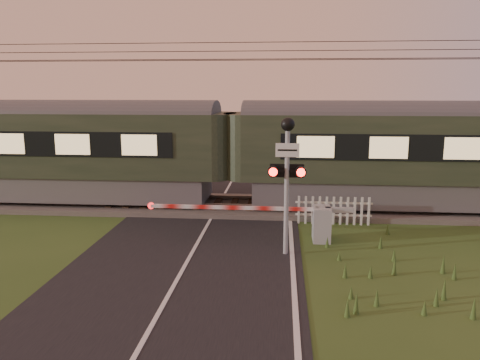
# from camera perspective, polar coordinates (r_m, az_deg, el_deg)

# --- Properties ---
(ground) EXTENTS (160.00, 160.00, 0.00)m
(ground) POSITION_cam_1_polar(r_m,az_deg,el_deg) (11.86, -7.14, -11.13)
(ground) COLOR #304C1D
(ground) RESTS_ON ground
(road) EXTENTS (6.00, 140.00, 0.03)m
(road) POSITION_cam_1_polar(r_m,az_deg,el_deg) (11.65, -7.30, -11.51)
(road) COLOR black
(road) RESTS_ON ground
(track_bed) EXTENTS (140.00, 3.40, 0.39)m
(track_bed) POSITION_cam_1_polar(r_m,az_deg,el_deg) (17.94, -2.78, -3.17)
(track_bed) COLOR #47423D
(track_bed) RESTS_ON ground
(overhead_wires) EXTENTS (120.00, 0.62, 0.62)m
(overhead_wires) POSITION_cam_1_polar(r_m,az_deg,el_deg) (17.45, -2.96, 15.16)
(overhead_wires) COLOR black
(overhead_wires) RESTS_ON ground
(train) EXTENTS (40.14, 2.77, 3.74)m
(train) POSITION_cam_1_polar(r_m,az_deg,el_deg) (17.48, -1.19, 3.44)
(train) COLOR slate
(train) RESTS_ON ground
(boom_gate) EXTENTS (6.21, 0.79, 1.05)m
(boom_gate) POSITION_cam_1_polar(r_m,az_deg,el_deg) (14.15, 8.77, -5.03)
(boom_gate) COLOR gray
(boom_gate) RESTS_ON ground
(crossing_signal) EXTENTS (0.95, 0.37, 3.73)m
(crossing_signal) POSITION_cam_1_polar(r_m,az_deg,el_deg) (12.42, 5.77, 2.22)
(crossing_signal) COLOR gray
(crossing_signal) RESTS_ON ground
(picket_fence) EXTENTS (2.54, 0.08, 0.95)m
(picket_fence) POSITION_cam_1_polar(r_m,az_deg,el_deg) (15.94, 11.33, -3.66)
(picket_fence) COLOR silver
(picket_fence) RESTS_ON ground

